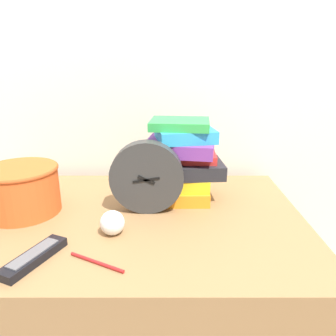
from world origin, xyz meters
name	(u,v)px	position (x,y,z in m)	size (l,w,h in m)	color
wall_back	(136,54)	(0.00, 0.76, 1.20)	(6.00, 0.04, 2.40)	silver
desk	(132,318)	(0.00, 0.34, 0.37)	(1.03, 0.69, 0.75)	olive
desk_clock	(148,177)	(0.06, 0.38, 0.86)	(0.22, 0.05, 0.22)	#333333
book_stack	(184,160)	(0.17, 0.48, 0.88)	(0.26, 0.21, 0.26)	orange
basket	(23,188)	(-0.31, 0.37, 0.82)	(0.22, 0.22, 0.14)	#E05623
tv_remote	(35,257)	(-0.18, 0.12, 0.76)	(0.11, 0.17, 0.02)	black
crumpled_paper_ball	(114,223)	(-0.02, 0.24, 0.78)	(0.06, 0.06, 0.06)	white
pen	(98,262)	(-0.04, 0.11, 0.75)	(0.13, 0.08, 0.01)	#B21E1E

